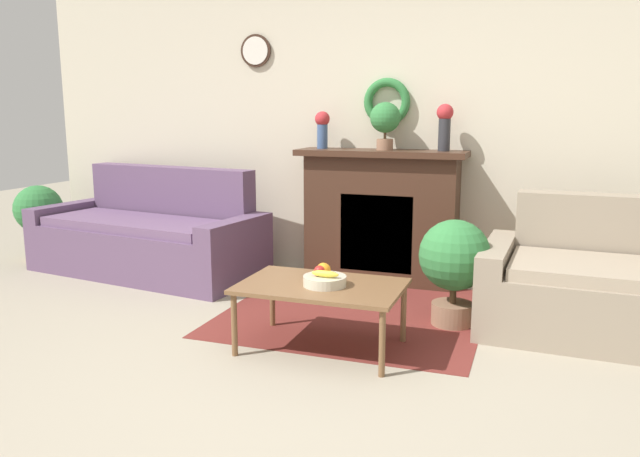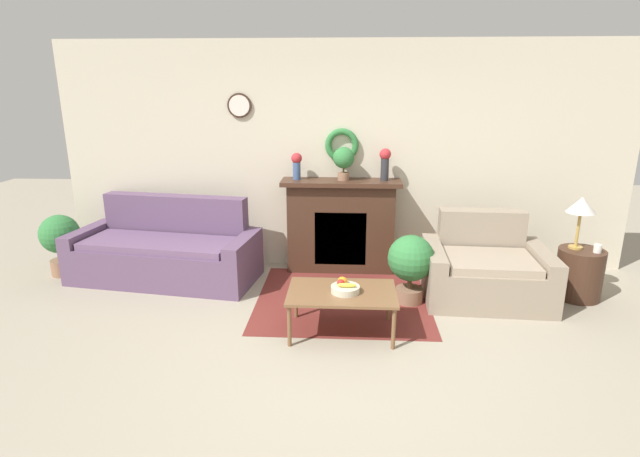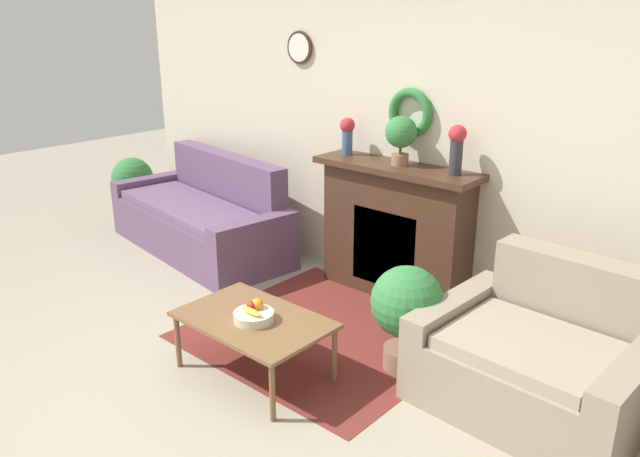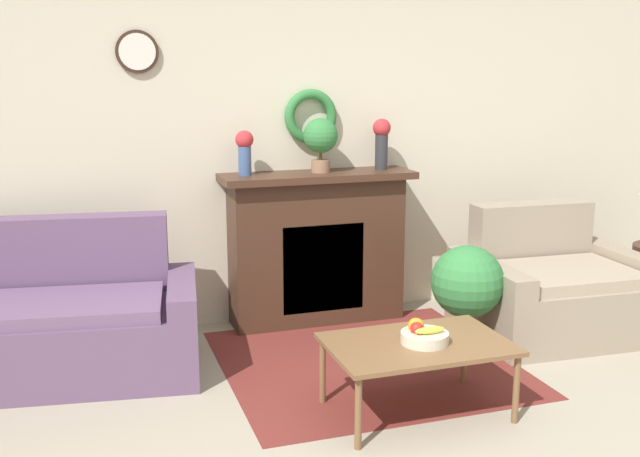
{
  "view_description": "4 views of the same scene",
  "coord_description": "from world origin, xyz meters",
  "px_view_note": "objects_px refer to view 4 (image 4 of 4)",
  "views": [
    {
      "loc": [
        1.22,
        -2.72,
        1.44
      ],
      "look_at": [
        -0.17,
        1.19,
        0.65
      ],
      "focal_mm": 35.0,
      "sensor_mm": 36.0,
      "label": 1
    },
    {
      "loc": [
        0.05,
        -3.46,
        2.2
      ],
      "look_at": [
        -0.21,
        1.22,
        0.84
      ],
      "focal_mm": 28.0,
      "sensor_mm": 36.0,
      "label": 2
    },
    {
      "loc": [
        2.7,
        -1.71,
        2.27
      ],
      "look_at": [
        -0.04,
        1.4,
        0.81
      ],
      "focal_mm": 35.0,
      "sensor_mm": 36.0,
      "label": 3
    },
    {
      "loc": [
        -1.68,
        -2.76,
        1.86
      ],
      "look_at": [
        -0.29,
        1.46,
        0.9
      ],
      "focal_mm": 42.0,
      "sensor_mm": 36.0,
      "label": 4
    }
  ],
  "objects_px": {
    "vase_on_mantel_left": "(245,149)",
    "loveseat_right": "(554,289)",
    "potted_plant_floor_by_loveseat": "(467,288)",
    "fireplace": "(317,247)",
    "fruit_bowl": "(423,334)",
    "potted_plant_on_mantel": "(321,139)",
    "vase_on_mantel_right": "(382,140)",
    "coffee_table": "(417,348)",
    "couch_left": "(22,325)"
  },
  "relations": [
    {
      "from": "fireplace",
      "to": "couch_left",
      "type": "relative_size",
      "value": 0.64
    },
    {
      "from": "fireplace",
      "to": "potted_plant_on_mantel",
      "type": "height_order",
      "value": "potted_plant_on_mantel"
    },
    {
      "from": "potted_plant_on_mantel",
      "to": "potted_plant_floor_by_loveseat",
      "type": "height_order",
      "value": "potted_plant_on_mantel"
    },
    {
      "from": "vase_on_mantel_left",
      "to": "couch_left",
      "type": "bearing_deg",
      "value": -164.99
    },
    {
      "from": "potted_plant_floor_by_loveseat",
      "to": "fireplace",
      "type": "bearing_deg",
      "value": 128.75
    },
    {
      "from": "couch_left",
      "to": "fruit_bowl",
      "type": "distance_m",
      "value": 2.43
    },
    {
      "from": "potted_plant_on_mantel",
      "to": "vase_on_mantel_left",
      "type": "bearing_deg",
      "value": 177.93
    },
    {
      "from": "couch_left",
      "to": "vase_on_mantel_right",
      "type": "relative_size",
      "value": 5.94
    },
    {
      "from": "potted_plant_floor_by_loveseat",
      "to": "vase_on_mantel_left",
      "type": "bearing_deg",
      "value": 143.78
    },
    {
      "from": "fruit_bowl",
      "to": "potted_plant_floor_by_loveseat",
      "type": "bearing_deg",
      "value": 47.02
    },
    {
      "from": "fireplace",
      "to": "vase_on_mantel_right",
      "type": "distance_m",
      "value": 0.92
    },
    {
      "from": "fireplace",
      "to": "potted_plant_floor_by_loveseat",
      "type": "relative_size",
      "value": 1.94
    },
    {
      "from": "fruit_bowl",
      "to": "potted_plant_on_mantel",
      "type": "bearing_deg",
      "value": 91.18
    },
    {
      "from": "loveseat_right",
      "to": "fruit_bowl",
      "type": "bearing_deg",
      "value": -145.73
    },
    {
      "from": "fireplace",
      "to": "potted_plant_floor_by_loveseat",
      "type": "bearing_deg",
      "value": -51.25
    },
    {
      "from": "couch_left",
      "to": "loveseat_right",
      "type": "distance_m",
      "value": 3.59
    },
    {
      "from": "coffee_table",
      "to": "potted_plant_on_mantel",
      "type": "distance_m",
      "value": 1.89
    },
    {
      "from": "fireplace",
      "to": "vase_on_mantel_left",
      "type": "distance_m",
      "value": 0.9
    },
    {
      "from": "couch_left",
      "to": "coffee_table",
      "type": "height_order",
      "value": "couch_left"
    },
    {
      "from": "couch_left",
      "to": "potted_plant_floor_by_loveseat",
      "type": "distance_m",
      "value": 2.81
    },
    {
      "from": "vase_on_mantel_right",
      "to": "potted_plant_on_mantel",
      "type": "xyz_separation_m",
      "value": [
        -0.47,
        -0.02,
        0.02
      ]
    },
    {
      "from": "fireplace",
      "to": "coffee_table",
      "type": "xyz_separation_m",
      "value": [
        0.04,
        -1.63,
        -0.19
      ]
    },
    {
      "from": "fireplace",
      "to": "vase_on_mantel_right",
      "type": "bearing_deg",
      "value": 0.62
    },
    {
      "from": "vase_on_mantel_left",
      "to": "loveseat_right",
      "type": "bearing_deg",
      "value": -19.41
    },
    {
      "from": "fireplace",
      "to": "couch_left",
      "type": "distance_m",
      "value": 2.07
    },
    {
      "from": "loveseat_right",
      "to": "coffee_table",
      "type": "distance_m",
      "value": 1.76
    },
    {
      "from": "coffee_table",
      "to": "potted_plant_floor_by_loveseat",
      "type": "relative_size",
      "value": 1.35
    },
    {
      "from": "coffee_table",
      "to": "potted_plant_on_mantel",
      "type": "relative_size",
      "value": 2.52
    },
    {
      "from": "fruit_bowl",
      "to": "potted_plant_on_mantel",
      "type": "relative_size",
      "value": 0.67
    },
    {
      "from": "fireplace",
      "to": "coffee_table",
      "type": "height_order",
      "value": "fireplace"
    },
    {
      "from": "loveseat_right",
      "to": "vase_on_mantel_right",
      "type": "distance_m",
      "value": 1.64
    },
    {
      "from": "vase_on_mantel_right",
      "to": "loveseat_right",
      "type": "bearing_deg",
      "value": -34.94
    },
    {
      "from": "coffee_table",
      "to": "couch_left",
      "type": "bearing_deg",
      "value": 149.18
    },
    {
      "from": "vase_on_mantel_left",
      "to": "potted_plant_floor_by_loveseat",
      "type": "bearing_deg",
      "value": -36.22
    },
    {
      "from": "vase_on_mantel_left",
      "to": "vase_on_mantel_right",
      "type": "xyz_separation_m",
      "value": [
        1.03,
        0.0,
        0.03
      ]
    },
    {
      "from": "fruit_bowl",
      "to": "potted_plant_on_mantel",
      "type": "xyz_separation_m",
      "value": [
        -0.03,
        1.63,
        0.91
      ]
    },
    {
      "from": "fireplace",
      "to": "loveseat_right",
      "type": "relative_size",
      "value": 1.07
    },
    {
      "from": "fireplace",
      "to": "coffee_table",
      "type": "distance_m",
      "value": 1.64
    },
    {
      "from": "fireplace",
      "to": "potted_plant_floor_by_loveseat",
      "type": "distance_m",
      "value": 1.18
    },
    {
      "from": "fireplace",
      "to": "loveseat_right",
      "type": "distance_m",
      "value": 1.73
    },
    {
      "from": "fruit_bowl",
      "to": "vase_on_mantel_left",
      "type": "bearing_deg",
      "value": 109.66
    },
    {
      "from": "fruit_bowl",
      "to": "vase_on_mantel_right",
      "type": "distance_m",
      "value": 1.92
    },
    {
      "from": "vase_on_mantel_right",
      "to": "potted_plant_floor_by_loveseat",
      "type": "bearing_deg",
      "value": -75.86
    },
    {
      "from": "coffee_table",
      "to": "fruit_bowl",
      "type": "relative_size",
      "value": 3.77
    },
    {
      "from": "vase_on_mantel_left",
      "to": "potted_plant_on_mantel",
      "type": "xyz_separation_m",
      "value": [
        0.55,
        -0.02,
        0.06
      ]
    },
    {
      "from": "loveseat_right",
      "to": "coffee_table",
      "type": "xyz_separation_m",
      "value": [
        -1.51,
        -0.9,
        0.07
      ]
    },
    {
      "from": "vase_on_mantel_left",
      "to": "potted_plant_floor_by_loveseat",
      "type": "xyz_separation_m",
      "value": [
        1.26,
        -0.92,
        -0.86
      ]
    },
    {
      "from": "couch_left",
      "to": "vase_on_mantel_left",
      "type": "xyz_separation_m",
      "value": [
        1.5,
        0.4,
        0.98
      ]
    },
    {
      "from": "fruit_bowl",
      "to": "potted_plant_floor_by_loveseat",
      "type": "xyz_separation_m",
      "value": [
        0.67,
        0.72,
        -0.01
      ]
    },
    {
      "from": "loveseat_right",
      "to": "fruit_bowl",
      "type": "height_order",
      "value": "loveseat_right"
    }
  ]
}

